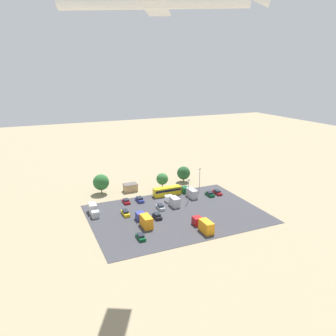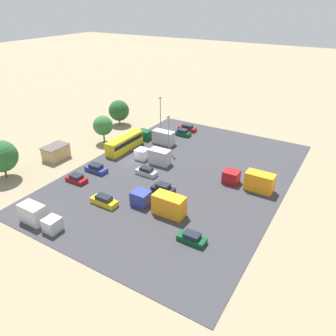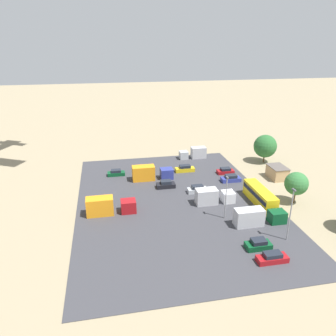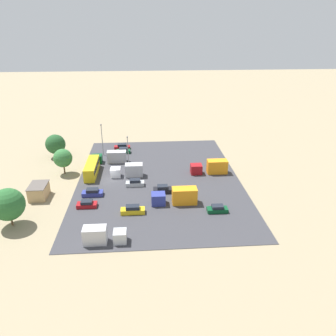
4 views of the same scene
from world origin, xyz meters
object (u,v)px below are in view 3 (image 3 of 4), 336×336
at_px(parked_car_1, 166,185).
at_px(parked_car_3, 272,258).
at_px(parked_car_7, 225,171).
at_px(parked_truck_0, 194,153).
at_px(parked_car_6, 185,169).
at_px(bus, 260,195).
at_px(parked_car_5, 231,179).
at_px(parked_car_0, 197,189).
at_px(parked_truck_4, 108,206).
at_px(parked_truck_1, 150,173).
at_px(shed_building, 277,172).
at_px(parked_car_4, 116,173).
at_px(parked_truck_3, 213,197).
at_px(parked_car_2, 258,244).
at_px(parked_truck_2, 257,217).

distance_m(parked_car_1, parked_car_3, 30.32).
relative_size(parked_car_7, parked_truck_0, 0.55).
distance_m(parked_car_6, parked_truck_0, 10.42).
distance_m(bus, parked_car_6, 21.91).
bearing_deg(parked_car_5, parked_car_0, -65.78).
bearing_deg(parked_truck_4, parked_truck_1, 145.38).
distance_m(parked_truck_0, parked_truck_1, 18.73).
height_order(parked_car_3, parked_car_7, parked_car_3).
distance_m(shed_building, parked_truck_1, 29.81).
xyz_separation_m(parked_car_5, parked_truck_0, (17.07, 4.01, 0.71)).
relative_size(parked_car_4, parked_truck_1, 0.44).
distance_m(parked_car_1, parked_truck_3, 11.93).
height_order(shed_building, parked_car_2, shed_building).
distance_m(parked_car_3, parked_truck_1, 36.06).
distance_m(shed_building, parked_truck_3, 21.08).
relative_size(parked_car_6, parked_truck_2, 0.51).
xyz_separation_m(bus, parked_truck_0, (28.34, 5.62, -0.31)).
distance_m(parked_car_0, parked_car_2, 21.62).
distance_m(parked_car_5, parked_truck_4, 29.69).
height_order(parked_truck_0, parked_truck_4, parked_truck_4).
bearing_deg(parked_car_7, parked_car_5, 174.19).
relative_size(parked_car_5, parked_truck_4, 0.49).
relative_size(parked_car_1, parked_car_6, 0.86).
xyz_separation_m(parked_truck_0, parked_truck_2, (-35.74, -1.53, 0.04)).
height_order(parked_car_0, parked_truck_2, parked_truck_2).
bearing_deg(shed_building, parked_truck_0, 41.68).
bearing_deg(parked_car_5, parked_car_1, -88.43).
xyz_separation_m(parked_car_3, parked_truck_0, (45.95, -0.82, 0.74)).
relative_size(parked_car_5, parked_truck_0, 0.61).
bearing_deg(shed_building, parked_car_2, 146.41).
distance_m(parked_car_2, parked_truck_3, 16.09).
relative_size(bus, parked_car_3, 2.26).
relative_size(parked_car_0, parked_car_7, 1.05).
distance_m(bus, parked_truck_2, 8.46).
height_order(parked_car_1, parked_car_6, parked_car_6).
bearing_deg(parked_car_3, shed_building, 150.53).
bearing_deg(parked_truck_3, parked_truck_4, -89.13).
relative_size(parked_car_1, parked_truck_0, 0.56).
bearing_deg(parked_car_0, parked_car_1, 59.04).
relative_size(parked_truck_2, parked_truck_3, 1.19).
bearing_deg(parked_car_4, parked_truck_2, -139.64).
bearing_deg(parked_car_5, parked_truck_3, -38.58).
bearing_deg(parked_truck_3, parked_car_3, 8.01).
xyz_separation_m(parked_car_4, parked_truck_1, (-3.98, -7.67, 0.95)).
relative_size(parked_car_1, parked_car_7, 1.01).
relative_size(parked_car_5, parked_truck_3, 0.57).
height_order(parked_car_2, parked_car_7, parked_car_2).
xyz_separation_m(parked_car_5, parked_truck_3, (-9.48, 7.56, 0.75)).
bearing_deg(parked_car_3, parked_truck_4, -129.46).
bearing_deg(parked_car_3, parked_truck_0, 178.97).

